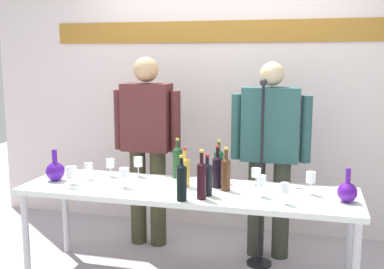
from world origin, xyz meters
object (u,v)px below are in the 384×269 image
(wine_bottle_1, at_px, (226,172))
(wine_glass_left_0, at_px, (72,171))
(wine_bottle_7, at_px, (178,161))
(wine_glass_left_1, at_px, (70,173))
(wine_glass_right_1, at_px, (261,182))
(wine_bottle_5, at_px, (219,164))
(wine_bottle_4, at_px, (185,170))
(microphone_stand, at_px, (261,205))
(decanter_blue_left, at_px, (55,171))
(presenter_right, at_px, (270,147))
(display_table, at_px, (187,196))
(wine_glass_left_2, at_px, (89,168))
(wine_glass_left_5, at_px, (110,164))
(wine_glass_left_4, at_px, (124,173))
(decanter_blue_right, at_px, (347,191))
(wine_glass_right_0, at_px, (256,173))
(wine_bottle_3, at_px, (182,181))
(wine_glass_right_2, at_px, (311,178))
(wine_glass_left_3, at_px, (138,162))
(presenter_left, at_px, (147,139))
(wine_bottle_0, at_px, (207,178))
(wine_glass_right_3, at_px, (285,189))
(wine_bottle_2, at_px, (201,179))

(wine_bottle_1, relative_size, wine_glass_left_0, 2.31)
(wine_bottle_7, distance_m, wine_glass_left_1, 0.82)
(wine_glass_right_1, bearing_deg, wine_bottle_5, 138.66)
(wine_bottle_4, height_order, microphone_stand, microphone_stand)
(decanter_blue_left, bearing_deg, presenter_right, 23.43)
(display_table, distance_m, wine_glass_left_1, 0.87)
(wine_glass_left_2, height_order, wine_glass_left_5, wine_glass_left_5)
(display_table, bearing_deg, wine_glass_left_4, -168.77)
(display_table, height_order, decanter_blue_right, decanter_blue_right)
(wine_bottle_5, bearing_deg, wine_glass_left_5, -175.50)
(wine_bottle_7, bearing_deg, wine_glass_right_0, -5.86)
(display_table, bearing_deg, wine_bottle_4, 116.16)
(wine_glass_right_0, bearing_deg, microphone_stand, 86.61)
(wine_bottle_1, xyz_separation_m, wine_bottle_7, (-0.43, 0.25, 0.00))
(presenter_right, distance_m, wine_bottle_5, 0.53)
(wine_glass_left_5, relative_size, microphone_stand, 0.10)
(decanter_blue_right, distance_m, wine_bottle_3, 1.09)
(wine_glass_left_1, relative_size, wine_glass_right_2, 0.99)
(wine_glass_left_4, bearing_deg, wine_glass_right_2, 7.40)
(decanter_blue_right, height_order, wine_bottle_3, wine_bottle_3)
(decanter_blue_left, distance_m, wine_glass_left_3, 0.64)
(decanter_blue_right, height_order, wine_glass_left_1, decanter_blue_right)
(wine_bottle_4, distance_m, wine_bottle_7, 0.25)
(presenter_left, xyz_separation_m, wine_bottle_4, (0.50, -0.58, -0.11))
(wine_glass_right_1, bearing_deg, wine_glass_left_1, -174.82)
(wine_bottle_0, bearing_deg, wine_glass_left_1, -176.18)
(presenter_left, height_order, wine_glass_left_3, presenter_left)
(wine_glass_right_0, bearing_deg, wine_bottle_5, 173.08)
(wine_bottle_4, distance_m, wine_glass_left_1, 0.84)
(wine_glass_right_0, bearing_deg, wine_glass_left_0, -166.70)
(wine_bottle_3, height_order, wine_bottle_4, wine_bottle_3)
(wine_glass_left_0, distance_m, wine_glass_left_2, 0.17)
(presenter_left, bearing_deg, wine_glass_left_2, -115.13)
(presenter_left, distance_m, wine_bottle_0, 1.05)
(display_table, height_order, wine_glass_right_1, wine_glass_right_1)
(decanter_blue_right, distance_m, wine_bottle_4, 1.14)
(presenter_right, bearing_deg, wine_glass_left_1, -148.62)
(presenter_left, bearing_deg, wine_bottle_7, -43.38)
(wine_bottle_3, relative_size, wine_bottle_5, 0.95)
(wine_glass_left_3, distance_m, wine_glass_right_2, 1.34)
(wine_glass_left_2, height_order, wine_glass_right_2, wine_glass_right_2)
(wine_bottle_4, distance_m, wine_glass_left_3, 0.48)
(wine_glass_left_2, bearing_deg, decanter_blue_right, -2.97)
(wine_bottle_7, xyz_separation_m, wine_glass_right_0, (0.62, -0.06, -0.04))
(wine_glass_left_1, relative_size, wine_glass_left_2, 1.22)
(wine_bottle_7, bearing_deg, wine_glass_right_3, -28.53)
(wine_glass_left_4, bearing_deg, wine_glass_right_3, -4.72)
(wine_bottle_2, distance_m, wine_glass_left_2, 1.00)
(presenter_right, bearing_deg, wine_glass_right_0, -98.08)
(wine_glass_right_3, bearing_deg, wine_glass_left_3, 159.77)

